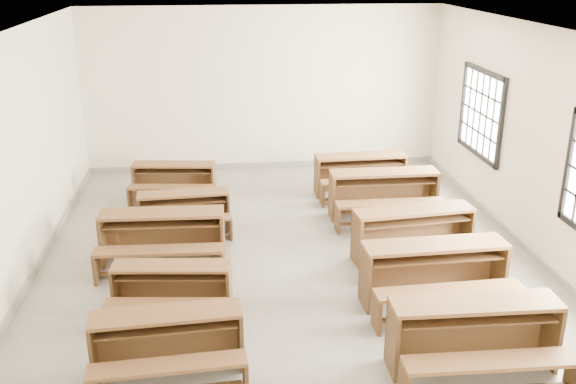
{
  "coord_description": "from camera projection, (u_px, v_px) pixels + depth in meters",
  "views": [
    {
      "loc": [
        -0.95,
        -8.25,
        4.06
      ],
      "look_at": [
        0.0,
        0.0,
        1.0
      ],
      "focal_mm": 40.0,
      "sensor_mm": 36.0,
      "label": 1
    }
  ],
  "objects": [
    {
      "name": "desk_set_8",
      "position": [
        384.0,
        191.0,
        10.45
      ],
      "size": [
        1.76,
        0.93,
        0.79
      ],
      "rotation": [
        0.0,
        0.0,
        -0.01
      ],
      "color": "brown",
      "rests_on": "ground"
    },
    {
      "name": "desk_set_7",
      "position": [
        414.0,
        231.0,
        8.97
      ],
      "size": [
        1.77,
        1.04,
        0.76
      ],
      "rotation": [
        0.0,
        0.0,
        0.1
      ],
      "color": "brown",
      "rests_on": "ground"
    },
    {
      "name": "desk_set_2",
      "position": [
        162.0,
        235.0,
        8.86
      ],
      "size": [
        1.73,
        0.95,
        0.76
      ],
      "rotation": [
        0.0,
        0.0,
        -0.04
      ],
      "color": "brown",
      "rests_on": "ground"
    },
    {
      "name": "desk_set_9",
      "position": [
        361.0,
        172.0,
        11.49
      ],
      "size": [
        1.65,
        0.89,
        0.73
      ],
      "rotation": [
        0.0,
        0.0,
        0.03
      ],
      "color": "brown",
      "rests_on": "ground"
    },
    {
      "name": "desk_set_0",
      "position": [
        168.0,
        340.0,
        6.51
      ],
      "size": [
        1.57,
        0.88,
        0.69
      ],
      "rotation": [
        0.0,
        0.0,
        0.06
      ],
      "color": "brown",
      "rests_on": "ground"
    },
    {
      "name": "desk_set_6",
      "position": [
        435.0,
        270.0,
        7.82
      ],
      "size": [
        1.79,
        0.97,
        0.79
      ],
      "rotation": [
        0.0,
        0.0,
        0.03
      ],
      "color": "brown",
      "rests_on": "ground"
    },
    {
      "name": "desk_set_1",
      "position": [
        172.0,
        286.0,
        7.63
      ],
      "size": [
        1.48,
        0.88,
        0.63
      ],
      "rotation": [
        0.0,
        0.0,
        -0.11
      ],
      "color": "brown",
      "rests_on": "ground"
    },
    {
      "name": "desk_set_5",
      "position": [
        475.0,
        332.0,
        6.54
      ],
      "size": [
        1.75,
        0.94,
        0.78
      ],
      "rotation": [
        0.0,
        0.0,
        -0.03
      ],
      "color": "brown",
      "rests_on": "ground"
    },
    {
      "name": "room",
      "position": [
        295.0,
        111.0,
        8.47
      ],
      "size": [
        8.5,
        8.5,
        3.2
      ],
      "color": "gray",
      "rests_on": "ground"
    },
    {
      "name": "desk_set_4",
      "position": [
        174.0,
        179.0,
        11.29
      ],
      "size": [
        1.52,
        0.91,
        0.65
      ],
      "rotation": [
        0.0,
        0.0,
        -0.12
      ],
      "color": "brown",
      "rests_on": "ground"
    },
    {
      "name": "desk_set_3",
      "position": [
        184.0,
        209.0,
        9.95
      ],
      "size": [
        1.45,
        0.81,
        0.63
      ],
      "rotation": [
        0.0,
        0.0,
        0.06
      ],
      "color": "brown",
      "rests_on": "ground"
    }
  ]
}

